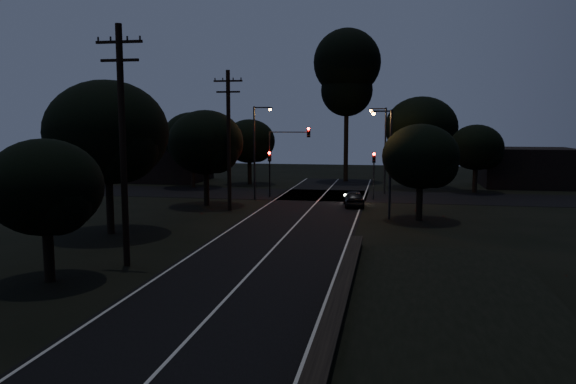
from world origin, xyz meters
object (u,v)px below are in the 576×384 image
(signal_mast, at_px, (288,149))
(streetlight_b, at_px, (383,144))
(streetlight_c, at_px, (388,156))
(tall_pine, at_px, (347,72))
(car, at_px, (354,198))
(signal_right, at_px, (374,167))
(utility_pole_far, at_px, (229,138))
(signal_left, at_px, (270,165))
(streetlight_a, at_px, (257,146))
(utility_pole_mid, at_px, (123,142))

(signal_mast, xyz_separation_m, streetlight_b, (8.22, 4.01, 0.30))
(streetlight_c, bearing_deg, tall_pine, 100.93)
(car, bearing_deg, signal_right, -115.12)
(utility_pole_far, relative_size, signal_left, 2.56)
(streetlight_a, relative_size, car, 2.12)
(streetlight_b, bearing_deg, streetlight_a, -150.52)
(utility_pole_far, xyz_separation_m, tall_pine, (7.00, 23.00, 6.79))
(utility_pole_far, relative_size, streetlight_b, 1.31)
(utility_pole_mid, bearing_deg, streetlight_c, 51.74)
(utility_pole_far, relative_size, signal_mast, 1.68)
(utility_pole_mid, height_order, car, utility_pole_mid)
(tall_pine, bearing_deg, signal_right, -76.51)
(utility_pole_mid, height_order, utility_pole_far, utility_pole_mid)
(streetlight_a, bearing_deg, tall_pine, 69.64)
(utility_pole_mid, distance_m, streetlight_c, 19.15)
(signal_left, distance_m, car, 9.21)
(signal_mast, height_order, streetlight_c, streetlight_c)
(utility_pole_mid, xyz_separation_m, streetlight_c, (11.83, 15.00, -1.39))
(signal_left, bearing_deg, utility_pole_mid, -93.21)
(signal_right, height_order, signal_mast, signal_mast)
(signal_mast, height_order, streetlight_a, streetlight_a)
(utility_pole_far, height_order, streetlight_c, utility_pole_far)
(utility_pole_mid, bearing_deg, car, 65.95)
(car, bearing_deg, utility_pole_far, 14.07)
(utility_pole_mid, height_order, signal_right, utility_pole_mid)
(streetlight_b, bearing_deg, utility_pole_mid, -111.30)
(utility_pole_far, relative_size, signal_right, 2.56)
(streetlight_a, xyz_separation_m, car, (8.51, -2.39, -3.99))
(signal_mast, bearing_deg, tall_pine, 75.38)
(car, bearing_deg, tall_pine, -90.90)
(tall_pine, distance_m, car, 22.72)
(signal_mast, bearing_deg, streetlight_c, -48.81)
(utility_pole_mid, relative_size, car, 2.91)
(signal_right, height_order, streetlight_a, streetlight_a)
(streetlight_b, bearing_deg, signal_right, -100.00)
(signal_right, bearing_deg, utility_pole_far, -143.00)
(utility_pole_mid, height_order, tall_pine, tall_pine)
(utility_pole_mid, distance_m, signal_right, 27.30)
(signal_mast, distance_m, streetlight_a, 3.13)
(streetlight_b, bearing_deg, car, -104.11)
(utility_pole_far, height_order, streetlight_b, utility_pole_far)
(signal_left, relative_size, streetlight_c, 0.55)
(signal_right, xyz_separation_m, car, (-1.40, -4.37, -2.19))
(signal_right, height_order, streetlight_c, streetlight_c)
(streetlight_c, relative_size, car, 1.99)
(tall_pine, bearing_deg, streetlight_a, -110.36)
(signal_mast, xyz_separation_m, streetlight_c, (8.74, -9.99, 0.01))
(signal_right, relative_size, signal_mast, 0.66)
(utility_pole_far, height_order, streetlight_a, utility_pole_far)
(streetlight_b, xyz_separation_m, streetlight_c, (0.52, -14.00, -0.29))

